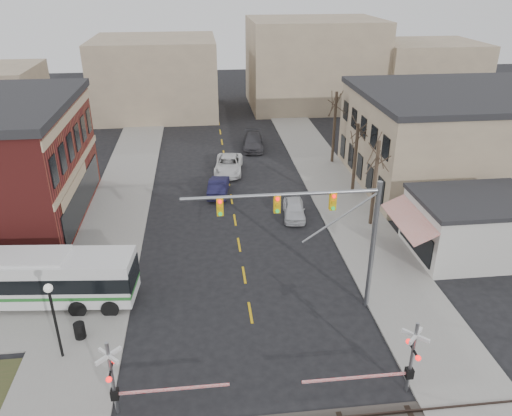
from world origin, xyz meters
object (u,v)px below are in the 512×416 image
(rr_crossing_west, at_px, (122,379))
(car_a, at_px, (294,209))
(street_lamp, at_px, (52,306))
(pedestrian_near, at_px, (95,291))
(car_c, at_px, (229,165))
(car_d, at_px, (253,142))
(rr_crossing_east, at_px, (403,359))
(trash_bin, at_px, (80,331))
(pedestrian_far, at_px, (94,262))
(car_b, at_px, (219,186))
(transit_bus, at_px, (28,278))
(traffic_signal_mast, at_px, (324,222))

(rr_crossing_west, bearing_deg, car_a, 59.19)
(street_lamp, height_order, pedestrian_near, street_lamp)
(car_c, height_order, car_d, car_d)
(rr_crossing_west, xyz_separation_m, rr_crossing_east, (12.64, -0.25, 0.00))
(trash_bin, bearing_deg, rr_crossing_east, -19.40)
(rr_crossing_east, distance_m, car_a, 18.93)
(pedestrian_far, bearing_deg, pedestrian_near, -123.88)
(rr_crossing_west, bearing_deg, pedestrian_far, 106.12)
(street_lamp, bearing_deg, car_b, 65.72)
(street_lamp, bearing_deg, pedestrian_near, 76.80)
(transit_bus, height_order, street_lamp, street_lamp)
(car_a, bearing_deg, rr_crossing_west, -113.98)
(traffic_signal_mast, bearing_deg, transit_bus, 171.70)
(pedestrian_near, bearing_deg, rr_crossing_west, -157.68)
(trash_bin, bearing_deg, pedestrian_far, 92.97)
(rr_crossing_east, bearing_deg, rr_crossing_west, 178.88)
(pedestrian_near, bearing_deg, transit_bus, 82.95)
(traffic_signal_mast, bearing_deg, car_c, 99.73)
(traffic_signal_mast, xyz_separation_m, street_lamp, (-14.05, -2.55, -2.51))
(street_lamp, bearing_deg, traffic_signal_mast, 10.30)
(trash_bin, distance_m, car_d, 33.12)
(transit_bus, distance_m, pedestrian_far, 4.32)
(pedestrian_near, height_order, pedestrian_far, pedestrian_near)
(street_lamp, distance_m, car_d, 34.73)
(car_d, height_order, pedestrian_near, pedestrian_near)
(car_d, distance_m, pedestrian_far, 27.40)
(transit_bus, bearing_deg, car_b, 51.59)
(traffic_signal_mast, height_order, pedestrian_near, traffic_signal_mast)
(rr_crossing_west, bearing_deg, traffic_signal_mast, 32.00)
(car_b, bearing_deg, car_a, 146.24)
(transit_bus, relative_size, street_lamp, 2.85)
(car_a, xyz_separation_m, car_c, (-4.60, 10.40, 0.07))
(car_c, bearing_deg, pedestrian_far, -112.75)
(car_a, bearing_deg, traffic_signal_mast, -86.67)
(rr_crossing_west, relative_size, car_a, 1.34)
(rr_crossing_east, distance_m, car_c, 29.89)
(car_d, bearing_deg, rr_crossing_west, -99.65)
(pedestrian_near, bearing_deg, trash_bin, 176.95)
(car_d, xyz_separation_m, pedestrian_near, (-12.36, -27.69, 0.30))
(street_lamp, bearing_deg, car_d, 67.31)
(transit_bus, relative_size, car_c, 2.24)
(transit_bus, bearing_deg, pedestrian_far, 42.41)
(street_lamp, relative_size, car_c, 0.79)
(car_d, bearing_deg, traffic_signal_mast, -83.25)
(trash_bin, height_order, car_c, car_c)
(traffic_signal_mast, height_order, car_a, traffic_signal_mast)
(traffic_signal_mast, distance_m, car_d, 29.83)
(car_c, relative_size, pedestrian_near, 2.90)
(transit_bus, height_order, pedestrian_far, transit_bus)
(car_c, distance_m, car_d, 7.59)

